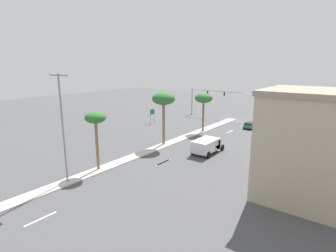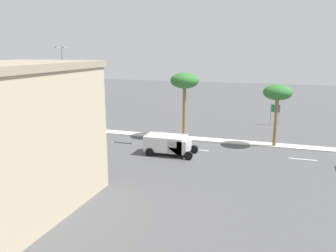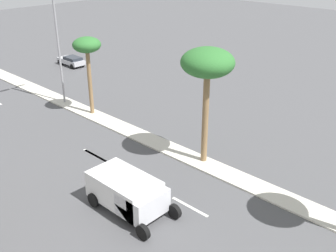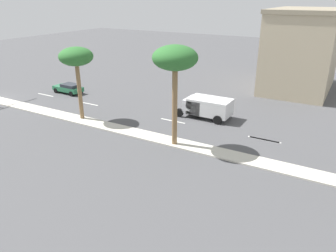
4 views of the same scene
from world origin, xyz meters
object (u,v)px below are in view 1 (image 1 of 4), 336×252
object	(u,v)px
palm_tree_left	(204,99)
palm_tree_right	(164,100)
traffic_signal_gantry	(203,99)
sedan_green_right	(251,125)
street_lamp_near	(62,122)
directional_road_sign	(152,113)
palm_tree_near	(96,120)
box_truck	(207,145)

from	to	relation	value
palm_tree_left	palm_tree_right	size ratio (longest dim) A/B	0.87
traffic_signal_gantry	sedan_green_right	bearing A→B (deg)	157.26
street_lamp_near	sedan_green_right	size ratio (longest dim) A/B	2.79
directional_road_sign	sedan_green_right	size ratio (longest dim) A/B	0.76
traffic_signal_gantry	palm_tree_near	world-z (taller)	palm_tree_near
palm_tree_left	street_lamp_near	bearing A→B (deg)	89.17
directional_road_sign	palm_tree_near	world-z (taller)	palm_tree_near
traffic_signal_gantry	directional_road_sign	xyz separation A→B (m)	(3.98, 14.83, -1.99)
street_lamp_near	sedan_green_right	bearing A→B (deg)	-100.27
palm_tree_left	palm_tree_right	distance (m)	11.39
street_lamp_near	sedan_green_right	xyz separation A→B (m)	(-6.76, -37.32, -6.10)
directional_road_sign	palm_tree_right	bearing A→B (deg)	136.62
traffic_signal_gantry	street_lamp_near	distance (m)	44.32
street_lamp_near	box_truck	size ratio (longest dim) A/B	2.09
sedan_green_right	box_truck	world-z (taller)	box_truck
palm_tree_near	sedan_green_right	size ratio (longest dim) A/B	1.71
sedan_green_right	directional_road_sign	bearing A→B (deg)	24.71
palm_tree_near	sedan_green_right	xyz separation A→B (m)	(-6.92, -32.95, -5.55)
traffic_signal_gantry	sedan_green_right	world-z (taller)	traffic_signal_gantry
traffic_signal_gantry	sedan_green_right	distance (m)	16.42
directional_road_sign	box_truck	world-z (taller)	directional_road_sign
palm_tree_left	palm_tree_near	bearing A→B (deg)	88.64
palm_tree_left	street_lamp_near	xyz separation A→B (m)	(0.42, 28.95, 0.48)
directional_road_sign	palm_tree_left	bearing A→B (deg)	-178.78
traffic_signal_gantry	palm_tree_left	bearing A→B (deg)	120.10
traffic_signal_gantry	palm_tree_left	size ratio (longest dim) A/B	1.88
palm_tree_near	box_truck	size ratio (longest dim) A/B	1.28
sedan_green_right	box_truck	xyz separation A→B (m)	(-0.57, 19.21, 0.51)
palm_tree_left	sedan_green_right	world-z (taller)	palm_tree_left
directional_road_sign	street_lamp_near	bearing A→B (deg)	112.71
street_lamp_near	box_truck	world-z (taller)	street_lamp_near
directional_road_sign	street_lamp_near	distance (m)	31.42
traffic_signal_gantry	palm_tree_right	bearing A→B (deg)	106.62
box_truck	sedan_green_right	bearing A→B (deg)	-88.31
palm_tree_right	box_truck	distance (m)	9.74
palm_tree_left	traffic_signal_gantry	bearing A→B (deg)	-59.90
sedan_green_right	box_truck	distance (m)	19.22
palm_tree_near	sedan_green_right	world-z (taller)	palm_tree_near
palm_tree_right	street_lamp_near	bearing A→B (deg)	90.94
sedan_green_right	palm_tree_near	bearing A→B (deg)	78.13
palm_tree_right	sedan_green_right	bearing A→B (deg)	-109.69
palm_tree_right	street_lamp_near	size ratio (longest dim) A/B	0.72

